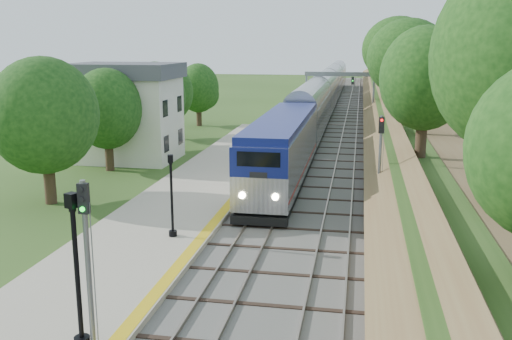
% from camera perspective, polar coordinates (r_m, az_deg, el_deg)
% --- Properties ---
extents(trackbed, '(9.50, 170.00, 0.28)m').
position_cam_1_polar(trackbed, '(74.93, 8.03, 5.19)').
color(trackbed, '#4C4944').
rests_on(trackbed, ground).
extents(platform, '(6.40, 68.00, 0.38)m').
position_cam_1_polar(platform, '(33.30, -7.93, -3.98)').
color(platform, '#ADA18C').
rests_on(platform, ground).
extents(yellow_stripe, '(0.55, 68.00, 0.01)m').
position_cam_1_polar(yellow_stripe, '(32.49, -3.15, -3.94)').
color(yellow_stripe, gold).
rests_on(yellow_stripe, platform).
extents(embankment, '(10.64, 170.00, 11.70)m').
position_cam_1_polar(embankment, '(74.84, 14.51, 6.36)').
color(embankment, brown).
rests_on(embankment, ground).
extents(station_building, '(8.60, 6.60, 8.00)m').
position_cam_1_polar(station_building, '(48.48, -12.84, 5.75)').
color(station_building, white).
rests_on(station_building, ground).
extents(signal_gantry, '(8.40, 0.38, 6.20)m').
position_cam_1_polar(signal_gantry, '(69.46, 8.36, 8.54)').
color(signal_gantry, slate).
rests_on(signal_gantry, ground).
extents(trees_behind_platform, '(7.82, 53.32, 7.21)m').
position_cam_1_polar(trees_behind_platform, '(38.82, -14.38, 4.68)').
color(trees_behind_platform, '#332316').
rests_on(trees_behind_platform, ground).
extents(train, '(3.10, 103.23, 4.56)m').
position_cam_1_polar(train, '(79.09, 6.76, 7.27)').
color(train, black).
rests_on(train, trackbed).
extents(lamppost_mid, '(0.49, 0.49, 4.96)m').
position_cam_1_polar(lamppost_mid, '(18.44, -17.41, -10.48)').
color(lamppost_mid, black).
rests_on(lamppost_mid, platform).
extents(lamppost_far, '(0.40, 0.40, 4.06)m').
position_cam_1_polar(lamppost_far, '(27.86, -8.42, -3.02)').
color(lamppost_far, black).
rests_on(lamppost_far, platform).
extents(signal_platform, '(0.31, 0.25, 5.35)m').
position_cam_1_polar(signal_platform, '(17.96, -16.55, -7.39)').
color(signal_platform, slate).
rests_on(signal_platform, platform).
extents(signal_farside, '(0.31, 0.24, 5.61)m').
position_cam_1_polar(signal_farside, '(32.58, 12.31, 1.55)').
color(signal_farside, slate).
rests_on(signal_farside, ground).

